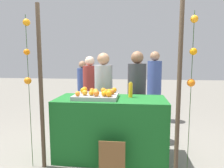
{
  "coord_description": "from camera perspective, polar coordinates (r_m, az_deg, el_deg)",
  "views": [
    {
      "loc": [
        0.35,
        -3.06,
        1.54
      ],
      "look_at": [
        0.0,
        0.15,
        1.14
      ],
      "focal_mm": 32.86,
      "sensor_mm": 36.0,
      "label": 1
    }
  ],
  "objects": [
    {
      "name": "orange_3",
      "position": [
        3.34,
        -7.64,
        -1.53
      ],
      "size": [
        0.09,
        0.09,
        0.09
      ],
      "primitive_type": "sphere",
      "color": "orange",
      "rests_on": "orange_tray"
    },
    {
      "name": "orange_8",
      "position": [
        3.1,
        -1.56,
        -2.2
      ],
      "size": [
        0.08,
        0.08,
        0.08
      ],
      "primitive_type": "sphere",
      "color": "orange",
      "rests_on": "orange_tray"
    },
    {
      "name": "orange_14",
      "position": [
        3.27,
        -5.61,
        -1.8
      ],
      "size": [
        0.08,
        0.08,
        0.08
      ],
      "primitive_type": "sphere",
      "color": "orange",
      "rests_on": "orange_tray"
    },
    {
      "name": "canopy_post_left",
      "position": [
        2.96,
        -19.15,
        -1.24
      ],
      "size": [
        0.06,
        0.06,
        2.26
      ],
      "primitive_type": "cylinder",
      "color": "#473828",
      "rests_on": "ground_plane"
    },
    {
      "name": "garland_strand_left",
      "position": [
        3.0,
        -22.54,
        7.56
      ],
      "size": [
        0.11,
        0.11,
        2.11
      ],
      "color": "#2D4C23",
      "rests_on": "ground_plane"
    },
    {
      "name": "canopy_post_right",
      "position": [
        2.74,
        18.09,
        -1.86
      ],
      "size": [
        0.06,
        0.06,
        2.26
      ],
      "primitive_type": "cylinder",
      "color": "#473828",
      "rests_on": "ground_plane"
    },
    {
      "name": "orange_tray",
      "position": [
        3.14,
        -4.43,
        -3.41
      ],
      "size": [
        0.65,
        0.52,
        0.06
      ],
      "primitive_type": "cube",
      "color": "#9EA0A5",
      "rests_on": "stall_counter"
    },
    {
      "name": "orange_12",
      "position": [
        2.92,
        -0.9,
        -2.69
      ],
      "size": [
        0.09,
        0.09,
        0.09
      ],
      "primitive_type": "sphere",
      "color": "orange",
      "rests_on": "orange_tray"
    },
    {
      "name": "orange_15",
      "position": [
        3.21,
        -4.6,
        -1.97
      ],
      "size": [
        0.08,
        0.08,
        0.08
      ],
      "primitive_type": "sphere",
      "color": "orange",
      "rests_on": "orange_tray"
    },
    {
      "name": "crowd_person_2",
      "position": [
        5.78,
        -8.12,
        -1.44
      ],
      "size": [
        0.3,
        0.3,
        1.47
      ],
      "color": "#384C8C",
      "rests_on": "ground_plane"
    },
    {
      "name": "vendor_right",
      "position": [
        3.83,
        6.85,
        -4.4
      ],
      "size": [
        0.34,
        0.34,
        1.67
      ],
      "color": "#333338",
      "rests_on": "ground_plane"
    },
    {
      "name": "crowd_person_0",
      "position": [
        5.13,
        11.62,
        -1.34
      ],
      "size": [
        0.34,
        0.34,
        1.71
      ],
      "color": "#384C8C",
      "rests_on": "ground_plane"
    },
    {
      "name": "ground_plane",
      "position": [
        3.44,
        -0.29,
        -19.46
      ],
      "size": [
        24.0,
        24.0,
        0.0
      ],
      "primitive_type": "plane",
      "color": "gray"
    },
    {
      "name": "crowd_person_3",
      "position": [
        4.66,
        -6.07,
        -2.8
      ],
      "size": [
        0.32,
        0.32,
        1.59
      ],
      "color": "maroon",
      "rests_on": "ground_plane"
    },
    {
      "name": "stall_counter",
      "position": [
        3.26,
        -0.29,
        -12.08
      ],
      "size": [
        1.67,
        0.74,
        0.94
      ],
      "primitive_type": "cube",
      "color": "#196023",
      "rests_on": "ground_plane"
    },
    {
      "name": "vendor_left",
      "position": [
        3.83,
        -2.34,
        -4.57
      ],
      "size": [
        0.33,
        0.33,
        1.64
      ],
      "color": "#99999E",
      "rests_on": "ground_plane"
    },
    {
      "name": "juice_bottle",
      "position": [
        3.21,
        5.17,
        -1.67
      ],
      "size": [
        0.06,
        0.06,
        0.24
      ],
      "color": "orange",
      "rests_on": "stall_counter"
    },
    {
      "name": "orange_9",
      "position": [
        2.96,
        -2.23,
        -2.68
      ],
      "size": [
        0.08,
        0.08,
        0.08
      ],
      "primitive_type": "sphere",
      "color": "orange",
      "rests_on": "orange_tray"
    },
    {
      "name": "orange_1",
      "position": [
        3.06,
        -7.58,
        -2.43
      ],
      "size": [
        0.08,
        0.08,
        0.08
      ],
      "primitive_type": "sphere",
      "color": "orange",
      "rests_on": "orange_tray"
    },
    {
      "name": "orange_2",
      "position": [
        3.23,
        -8.02,
        -1.83
      ],
      "size": [
        0.09,
        0.09,
        0.09
      ],
      "primitive_type": "sphere",
      "color": "orange",
      "rests_on": "orange_tray"
    },
    {
      "name": "orange_7",
      "position": [
        3.02,
        -9.55,
        -2.65
      ],
      "size": [
        0.07,
        0.07,
        0.07
      ],
      "primitive_type": "sphere",
      "color": "orange",
      "rests_on": "orange_tray"
    },
    {
      "name": "crowd_person_1",
      "position": [
        5.38,
        7.07,
        -1.96
      ],
      "size": [
        0.3,
        0.3,
        1.49
      ],
      "color": "maroon",
      "rests_on": "ground_plane"
    },
    {
      "name": "orange_5",
      "position": [
        3.3,
        0.64,
        -1.67
      ],
      "size": [
        0.08,
        0.08,
        0.08
      ],
      "primitive_type": "sphere",
      "color": "orange",
      "rests_on": "orange_tray"
    },
    {
      "name": "garland_strand_right",
      "position": [
        2.73,
        21.51,
        7.19
      ],
      "size": [
        0.1,
        0.11,
        2.11
      ],
      "color": "#2D4C23",
      "rests_on": "ground_plane"
    },
    {
      "name": "chalkboard_sign",
      "position": [
        2.85,
        -0.01,
        -20.17
      ],
      "size": [
        0.35,
        0.03,
        0.49
      ],
      "color": "brown",
      "rests_on": "ground_plane"
    },
    {
      "name": "orange_0",
      "position": [
        3.1,
        0.02,
        -2.13
      ],
      "size": [
        0.09,
        0.09,
        0.09
      ],
      "primitive_type": "sphere",
      "color": "orange",
      "rests_on": "orange_tray"
    },
    {
      "name": "orange_6",
      "position": [
        3.24,
        -2.42,
        -1.8
      ],
      "size": [
        0.08,
        0.08,
        0.08
      ],
      "primitive_type": "sphere",
      "color": "orange",
      "rests_on": "orange_tray"
    },
    {
      "name": "orange_11",
      "position": [
        3.04,
        -5.76,
        -2.48
      ],
      "size": [
        0.08,
        0.08,
        0.08
      ],
      "primitive_type": "sphere",
      "color": "orange",
      "rests_on": "orange_tray"
    },
    {
      "name": "orange_4",
      "position": [
        2.97,
        -4.37,
        -2.57
      ],
      "size": [
        0.09,
        0.09,
        0.09
      ],
      "primitive_type": "sphere",
      "color": "orange",
      "rests_on": "orange_tray"
    },
    {
      "name": "orange_10",
      "position": [
        3.18,
        -0.84,
        -2.03
      ],
      "size": [
        0.07,
        0.07,
        0.07
      ],
      "primitive_type": "sphere",
      "color": "orange",
      "rests_on": "orange_tray"
    },
    {
      "name": "orange_13",
      "position": [
        3.0,
        -0.89,
        -2.6
      ],
      "size": [
        0.07,
        0.07,
        0.07
      ],
      "primitive_type": "sphere",
      "color": "orange",
      "rests_on": "orange_tray"
    }
  ]
}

